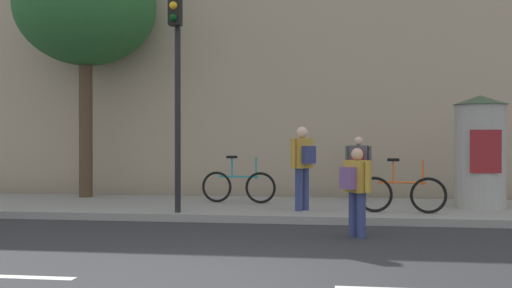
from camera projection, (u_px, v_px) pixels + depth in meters
ground_plane at (201, 283)px, 7.01m from camera, size 80.00×80.00×0.00m
sidewalk_curb at (272, 208)px, 13.94m from camera, size 36.00×4.00×0.15m
lane_markings at (201, 283)px, 7.01m from camera, size 25.80×0.16×0.01m
building_backdrop at (291, 35)px, 18.85m from camera, size 36.00×5.00×9.53m
traffic_light at (176, 63)px, 12.42m from camera, size 0.24×0.45×4.48m
poster_column at (480, 151)px, 13.41m from camera, size 1.16×1.16×2.42m
street_tree at (86, 7)px, 15.86m from camera, size 3.58×3.58×6.40m
pedestrian_with_bag at (356, 184)px, 10.29m from camera, size 0.52×0.53×1.48m
pedestrian_in_red_top at (358, 163)px, 14.79m from camera, size 0.61×0.42×1.54m
pedestrian_with_backpack at (303, 160)px, 12.83m from camera, size 0.52×0.52×1.73m
bicycle_leaning at (238, 186)px, 14.41m from camera, size 1.77×0.23×1.09m
bicycle_upright at (401, 193)px, 12.44m from camera, size 1.77×0.18×1.09m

